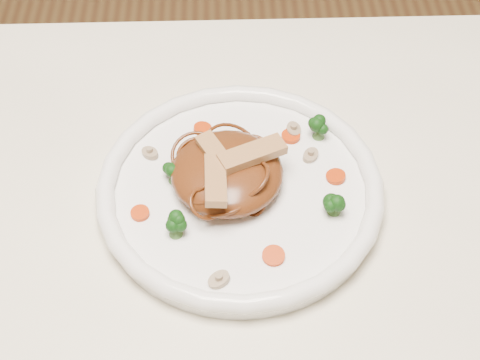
{
  "coord_description": "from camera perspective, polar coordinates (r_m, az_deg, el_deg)",
  "views": [
    {
      "loc": [
        0.08,
        -0.38,
        1.34
      ],
      "look_at": [
        0.1,
        0.09,
        0.78
      ],
      "focal_mm": 52.33,
      "sensor_mm": 36.0,
      "label": 1
    }
  ],
  "objects": [
    {
      "name": "table",
      "position": [
        0.79,
        -7.13,
        -11.3
      ],
      "size": [
        1.2,
        0.8,
        0.75
      ],
      "color": "white",
      "rests_on": "ground"
    },
    {
      "name": "plate",
      "position": [
        0.74,
        -0.0,
        -1.09
      ],
      "size": [
        0.4,
        0.4,
        0.02
      ],
      "primitive_type": "cylinder",
      "rotation": [
        0.0,
        0.0,
        0.44
      ],
      "color": "white",
      "rests_on": "table"
    },
    {
      "name": "noodle_mound",
      "position": [
        0.73,
        -1.07,
        0.61
      ],
      "size": [
        0.15,
        0.15,
        0.04
      ],
      "primitive_type": "ellipsoid",
      "rotation": [
        0.0,
        0.0,
        -0.29
      ],
      "color": "#582B10",
      "rests_on": "plate"
    },
    {
      "name": "chicken_a",
      "position": [
        0.72,
        1.0,
        2.16
      ],
      "size": [
        0.07,
        0.05,
        0.01
      ],
      "primitive_type": "cube",
      "rotation": [
        0.0,
        0.0,
        0.44
      ],
      "color": "tan",
      "rests_on": "noodle_mound"
    },
    {
      "name": "chicken_b",
      "position": [
        0.72,
        -1.97,
        2.17
      ],
      "size": [
        0.04,
        0.06,
        0.01
      ],
      "primitive_type": "cube",
      "rotation": [
        0.0,
        0.0,
        2.05
      ],
      "color": "tan",
      "rests_on": "noodle_mound"
    },
    {
      "name": "chicken_c",
      "position": [
        0.69,
        -2.02,
        -0.02
      ],
      "size": [
        0.02,
        0.07,
        0.01
      ],
      "primitive_type": "cube",
      "rotation": [
        0.0,
        0.0,
        4.73
      ],
      "color": "tan",
      "rests_on": "noodle_mound"
    },
    {
      "name": "broccoli_0",
      "position": [
        0.78,
        6.52,
        4.41
      ],
      "size": [
        0.03,
        0.03,
        0.03
      ],
      "primitive_type": null,
      "rotation": [
        0.0,
        0.0,
        -0.08
      ],
      "color": "#0F460E",
      "rests_on": "plate"
    },
    {
      "name": "broccoli_1",
      "position": [
        0.74,
        -5.4,
        0.63
      ],
      "size": [
        0.03,
        0.03,
        0.03
      ],
      "primitive_type": null,
      "rotation": [
        0.0,
        0.0,
        -0.34
      ],
      "color": "#0F460E",
      "rests_on": "plate"
    },
    {
      "name": "broccoli_2",
      "position": [
        0.69,
        -5.33,
        -3.65
      ],
      "size": [
        0.03,
        0.03,
        0.03
      ],
      "primitive_type": null,
      "rotation": [
        0.0,
        0.0,
        0.05
      ],
      "color": "#0F460E",
      "rests_on": "plate"
    },
    {
      "name": "broccoli_3",
      "position": [
        0.72,
        7.76,
        -1.94
      ],
      "size": [
        0.03,
        0.03,
        0.03
      ],
      "primitive_type": null,
      "rotation": [
        0.0,
        0.0,
        0.29
      ],
      "color": "#0F460E",
      "rests_on": "plate"
    },
    {
      "name": "carrot_0",
      "position": [
        0.79,
        4.16,
        3.59
      ],
      "size": [
        0.03,
        0.03,
        0.0
      ],
      "primitive_type": "cylinder",
      "rotation": [
        0.0,
        0.0,
        -0.29
      ],
      "color": "#C43707",
      "rests_on": "plate"
    },
    {
      "name": "carrot_1",
      "position": [
        0.72,
        -8.15,
        -2.69
      ],
      "size": [
        0.02,
        0.02,
        0.0
      ],
      "primitive_type": "cylinder",
      "rotation": [
        0.0,
        0.0,
        -0.01
      ],
      "color": "#C43707",
      "rests_on": "plate"
    },
    {
      "name": "carrot_2",
      "position": [
        0.75,
        7.81,
        0.28
      ],
      "size": [
        0.03,
        0.03,
        0.0
      ],
      "primitive_type": "cylinder",
      "rotation": [
        0.0,
        0.0,
        -0.38
      ],
      "color": "#C43707",
      "rests_on": "plate"
    },
    {
      "name": "carrot_3",
      "position": [
        0.79,
        -3.07,
        4.21
      ],
      "size": [
        0.03,
        0.03,
        0.0
      ],
      "primitive_type": "cylinder",
      "rotation": [
        0.0,
        0.0,
        -0.35
      ],
      "color": "#C43707",
      "rests_on": "plate"
    },
    {
      "name": "carrot_4",
      "position": [
        0.69,
        2.75,
        -6.2
      ],
      "size": [
        0.02,
        0.02,
        0.0
      ],
      "primitive_type": "cylinder",
      "rotation": [
        0.0,
        0.0,
        0.03
      ],
      "color": "#C43707",
      "rests_on": "plate"
    },
    {
      "name": "mushroom_0",
      "position": [
        0.67,
        -1.73,
        -8.13
      ],
      "size": [
        0.03,
        0.03,
        0.01
      ],
      "primitive_type": "cylinder",
      "rotation": [
        0.0,
        0.0,
        0.58
      ],
      "color": "tan",
      "rests_on": "plate"
    },
    {
      "name": "mushroom_1",
      "position": [
        0.77,
        5.77,
        2.01
      ],
      "size": [
        0.03,
        0.03,
        0.01
      ],
      "primitive_type": "cylinder",
      "rotation": [
        0.0,
        0.0,
        0.94
      ],
      "color": "tan",
      "rests_on": "plate"
    },
    {
      "name": "mushroom_2",
      "position": [
        0.77,
        -7.35,
        2.19
      ],
      "size": [
        0.03,
        0.03,
        0.01
      ],
      "primitive_type": "cylinder",
      "rotation": [
        0.0,
        0.0,
        -0.7
      ],
      "color": "tan",
      "rests_on": "plate"
    },
    {
      "name": "mushroom_3",
      "position": [
        0.79,
        4.38,
        4.1
      ],
      "size": [
        0.02,
        0.02,
        0.01
      ],
      "primitive_type": "cylinder",
      "rotation": [
        0.0,
        0.0,
        1.59
      ],
      "color": "tan",
      "rests_on": "plate"
    }
  ]
}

